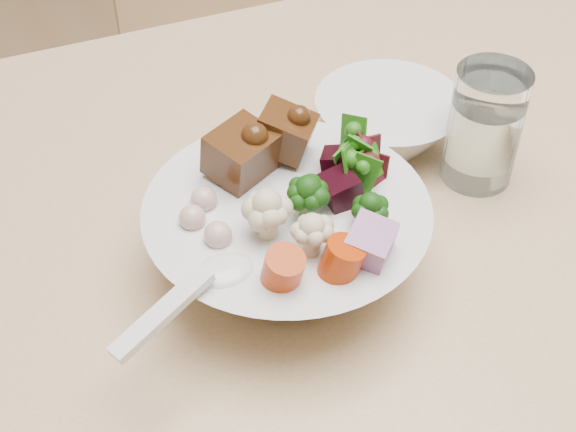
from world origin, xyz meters
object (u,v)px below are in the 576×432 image
(chair_far, at_px, (260,58))
(side_bowl, at_px, (388,120))
(food_bowl, at_px, (288,231))
(water_glass, at_px, (484,131))
(dining_table, at_px, (559,242))

(chair_far, xyz_separation_m, side_bowl, (-0.09, -0.52, 0.25))
(food_bowl, relative_size, water_glass, 2.01)
(water_glass, height_order, side_bowl, water_glass)
(chair_far, bearing_deg, food_bowl, -106.32)
(food_bowl, relative_size, side_bowl, 1.59)
(dining_table, bearing_deg, side_bowl, 134.72)
(chair_far, height_order, water_glass, chair_far)
(food_bowl, bearing_deg, water_glass, 7.02)
(dining_table, xyz_separation_m, food_bowl, (-0.29, 0.03, 0.12))
(food_bowl, height_order, side_bowl, food_bowl)
(dining_table, relative_size, food_bowl, 6.94)
(dining_table, height_order, chair_far, chair_far)
(side_bowl, bearing_deg, chair_far, 79.97)
(dining_table, relative_size, chair_far, 1.77)
(chair_far, height_order, food_bowl, chair_far)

